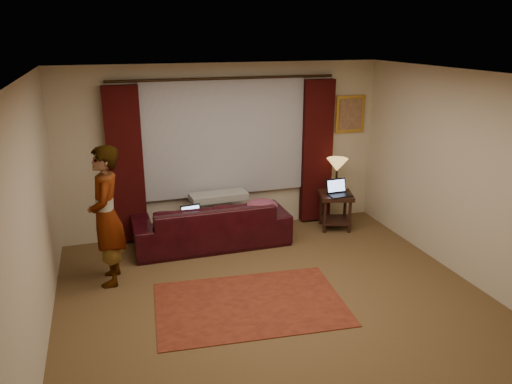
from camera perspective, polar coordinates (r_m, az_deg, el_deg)
The scene contains 20 objects.
floor at distance 5.96m, azimuth 2.59°, elevation -12.77°, with size 5.00×5.00×0.01m, color brown.
ceiling at distance 5.14m, azimuth 3.01°, elevation 13.05°, with size 5.00×5.00×0.02m, color silver.
wall_back at distance 7.72m, azimuth -3.60°, elevation 4.89°, with size 5.00×0.02×2.60m, color #C4B698.
wall_front at distance 3.39m, azimuth 17.85°, elevation -13.81°, with size 5.00×0.02×2.60m, color #C4B698.
wall_left at distance 5.16m, azimuth -24.34°, elevation -3.39°, with size 0.02×5.00×2.60m, color #C4B698.
wall_right at distance 6.67m, azimuth 23.42°, elevation 1.32°, with size 0.02×5.00×2.60m, color #C4B698.
sheer_curtain at distance 7.62m, azimuth -3.52°, elevation 6.26°, with size 2.50×0.05×1.80m, color #9E9EA5.
drape_left at distance 7.44m, azimuth -14.68°, elevation 2.88°, with size 0.50×0.14×2.30m, color black.
drape_right at distance 8.12m, azimuth 6.96°, elevation 4.58°, with size 0.50×0.14×2.30m, color black.
curtain_rod at distance 7.44m, azimuth -3.56°, elevation 12.83°, with size 0.04×0.04×3.40m, color black.
picture_frame at distance 8.35m, azimuth 10.69°, elevation 8.75°, with size 0.50×0.04×0.60m, color gold.
sofa at distance 7.36m, azimuth -5.17°, elevation -2.66°, with size 2.27×0.98×0.91m, color black.
throw_blanket at distance 7.42m, azimuth -4.34°, elevation 1.32°, with size 0.85×0.34×0.10m, color gray.
clothing_pile at distance 7.33m, azimuth 0.53°, elevation -1.75°, with size 0.53×0.41×0.22m, color brown.
laptop_sofa at distance 7.09m, azimuth -7.20°, elevation -2.62°, with size 0.29×0.32×0.21m, color black, non-canonical shape.
area_rug at distance 5.96m, azimuth -0.69°, elevation -12.66°, with size 2.17×1.44×0.01m, color maroon.
end_table at distance 8.08m, azimuth 9.04°, elevation -2.15°, with size 0.51×0.51×0.59m, color black.
tiffany_lamp at distance 8.04m, azimuth 9.20°, elevation 1.94°, with size 0.33×0.33×0.54m, color olive, non-canonical shape.
laptop_table at distance 7.86m, azimuth 9.56°, elevation 0.43°, with size 0.34×0.37×0.24m, color black, non-canonical shape.
person at distance 6.36m, azimuth -16.72°, elevation -2.68°, with size 0.52×0.52×1.76m, color gray.
Camera 1 is at (-1.78, -4.81, 3.03)m, focal length 35.00 mm.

